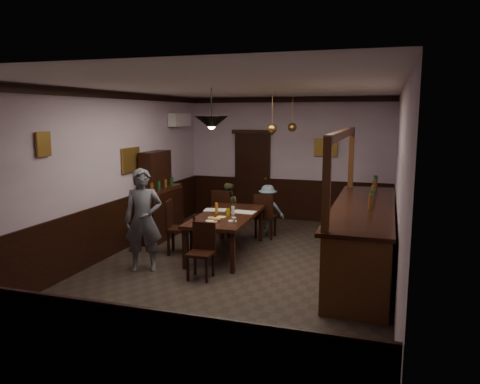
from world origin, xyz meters
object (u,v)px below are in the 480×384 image
at_px(person_standing, 143,220).
at_px(coffee_cup, 234,219).
at_px(chair_near, 202,248).
at_px(bar_counter, 363,236).
at_px(chair_far_right, 265,214).
at_px(sideboard, 158,204).
at_px(chair_side, 175,224).
at_px(pendant_iron, 212,123).
at_px(pendant_brass_mid, 272,129).
at_px(person_seated_left, 228,208).
at_px(chair_far_left, 223,211).
at_px(pendant_brass_far, 292,127).
at_px(person_seated_right, 268,210).
at_px(dining_table, 226,218).
at_px(soda_can, 228,212).

distance_m(person_standing, coffee_cup, 1.52).
height_order(chair_near, bar_counter, bar_counter).
bearing_deg(chair_far_right, person_standing, 61.74).
bearing_deg(sideboard, bar_counter, -11.41).
bearing_deg(sideboard, chair_side, -47.51).
distance_m(bar_counter, pendant_iron, 3.11).
relative_size(chair_far_right, pendant_brass_mid, 1.18).
relative_size(bar_counter, pendant_iron, 6.22).
xyz_separation_m(person_standing, person_seated_left, (0.49, 2.82, -0.31)).
height_order(coffee_cup, sideboard, sideboard).
height_order(chair_far_left, bar_counter, bar_counter).
xyz_separation_m(bar_counter, pendant_brass_far, (-1.69, 2.36, 1.71)).
xyz_separation_m(chair_far_left, pendant_iron, (0.54, -2.05, 1.90)).
xyz_separation_m(person_seated_right, pendant_iron, (-0.36, -2.37, 1.90)).
bearing_deg(person_seated_right, person_seated_left, -13.11).
xyz_separation_m(person_seated_left, pendant_brass_far, (1.29, 0.62, 1.75)).
height_order(dining_table, coffee_cup, coffee_cup).
height_order(chair_side, soda_can, chair_side).
height_order(soda_can, pendant_brass_far, pendant_brass_far).
xyz_separation_m(pendant_brass_mid, pendant_brass_far, (0.20, 1.03, 0.00)).
bearing_deg(dining_table, chair_far_right, 72.94).
bearing_deg(dining_table, coffee_cup, -58.91).
bearing_deg(bar_counter, sideboard, 168.59).
bearing_deg(soda_can, chair_near, -89.67).
relative_size(dining_table, chair_far_right, 2.35).
relative_size(chair_near, person_seated_right, 0.81).
relative_size(chair_far_left, chair_far_right, 1.04).
relative_size(soda_can, bar_counter, 0.03).
bearing_deg(person_seated_left, chair_far_right, 157.32).
bearing_deg(chair_far_left, dining_table, 118.11).
relative_size(dining_table, pendant_iron, 3.36).
bearing_deg(chair_near, dining_table, 90.55).
height_order(coffee_cup, pendant_brass_far, pendant_brass_far).
xyz_separation_m(dining_table, sideboard, (-1.74, 0.64, 0.05)).
xyz_separation_m(coffee_cup, pendant_brass_mid, (0.24, 1.67, 1.50)).
distance_m(person_seated_right, sideboard, 2.33).
xyz_separation_m(soda_can, pendant_iron, (-0.01, -0.75, 1.63)).
bearing_deg(person_seated_right, coffee_cup, 73.03).
bearing_deg(chair_near, coffee_cup, 68.73).
xyz_separation_m(person_standing, person_seated_right, (1.39, 2.86, -0.31)).
relative_size(pendant_brass_mid, pendant_brass_far, 1.00).
distance_m(person_standing, pendant_brass_mid, 3.22).
height_order(chair_near, soda_can, chair_near).
height_order(chair_far_right, bar_counter, bar_counter).
bearing_deg(dining_table, chair_side, -164.74).
height_order(person_seated_left, person_seated_right, person_seated_left).
relative_size(chair_near, pendant_brass_far, 1.09).
bearing_deg(pendant_iron, chair_near, -87.63).
height_order(person_standing, bar_counter, bar_counter).
relative_size(dining_table, chair_near, 2.53).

